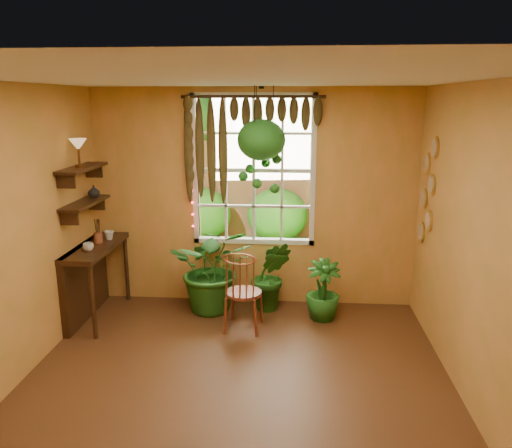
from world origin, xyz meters
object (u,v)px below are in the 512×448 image
at_px(counter_ledge, 88,273).
at_px(windsor_chair, 243,303).
at_px(hanging_basket, 261,147).
at_px(potted_plant_mid, 271,276).
at_px(potted_plant_left, 213,268).

height_order(counter_ledge, windsor_chair, windsor_chair).
distance_m(counter_ledge, hanging_basket, 2.53).
bearing_deg(counter_ledge, potted_plant_mid, 9.98).
xyz_separation_m(counter_ledge, windsor_chair, (1.86, -0.20, -0.24)).
bearing_deg(potted_plant_left, hanging_basket, 12.82).
bearing_deg(potted_plant_mid, counter_ledge, -170.02).
bearing_deg(counter_ledge, windsor_chair, -6.16).
bearing_deg(hanging_basket, windsor_chair, -103.89).
xyz_separation_m(windsor_chair, potted_plant_mid, (0.28, 0.58, 0.13)).
relative_size(counter_ledge, windsor_chair, 1.10).
bearing_deg(potted_plant_mid, windsor_chair, -116.19).
xyz_separation_m(potted_plant_mid, hanging_basket, (-0.13, 0.07, 1.56)).
relative_size(potted_plant_mid, hanging_basket, 0.72).
bearing_deg(hanging_basket, potted_plant_mid, -27.64).
bearing_deg(potted_plant_left, windsor_chair, -51.08).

